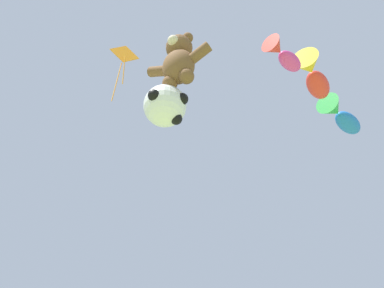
{
  "coord_description": "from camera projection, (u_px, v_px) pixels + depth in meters",
  "views": [
    {
      "loc": [
        2.65,
        0.11,
        1.01
      ],
      "look_at": [
        -0.44,
        5.77,
        6.24
      ],
      "focal_mm": 35.0,
      "sensor_mm": 36.0,
      "label": 1
    }
  ],
  "objects": [
    {
      "name": "fish_kite_magenta",
      "position": [
        283.0,
        55.0,
        11.26
      ],
      "size": [
        0.98,
        1.55,
        0.64
      ],
      "color": "#E53F9E"
    },
    {
      "name": "soccer_ball_kite",
      "position": [
        165.0,
        106.0,
        9.09
      ],
      "size": [
        1.16,
        1.15,
        1.07
      ],
      "color": "white"
    },
    {
      "name": "teddy_bear_kite",
      "position": [
        179.0,
        61.0,
        9.5
      ],
      "size": [
        1.84,
        0.81,
        1.86
      ],
      "color": "brown"
    },
    {
      "name": "fish_kite_cobalt",
      "position": [
        341.0,
        116.0,
        14.64
      ],
      "size": [
        1.48,
        2.5,
        0.92
      ],
      "color": "blue"
    },
    {
      "name": "fish_kite_crimson",
      "position": [
        313.0,
        75.0,
        13.03
      ],
      "size": [
        0.96,
        2.16,
        0.93
      ],
      "color": "red"
    },
    {
      "name": "diamond_kite",
      "position": [
        124.0,
        58.0,
        12.75
      ],
      "size": [
        0.67,
        0.83,
        2.81
      ],
      "color": "orange"
    }
  ]
}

